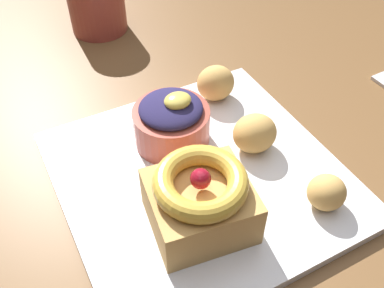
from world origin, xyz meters
TOP-DOWN VIEW (x-y plane):
  - dining_table at (0.00, 0.00)m, footprint 1.23×1.04m
  - front_plate at (-0.03, -0.12)m, footprint 0.30×0.30m
  - cake_slice at (-0.07, -0.18)m, footprint 0.11×0.10m
  - berry_ramekin at (-0.04, -0.06)m, footprint 0.09×0.09m
  - fritter_front at (0.05, -0.02)m, footprint 0.05×0.05m
  - fritter_middle at (0.04, -0.12)m, footprint 0.05×0.05m
  - fritter_back at (0.06, -0.22)m, footprint 0.04×0.04m
  - coffee_mug at (-0.02, 0.24)m, footprint 0.09×0.09m

SIDE VIEW (x-z plane):
  - dining_table at x=0.00m, z-range 0.27..1.00m
  - front_plate at x=-0.03m, z-range 0.73..0.74m
  - fritter_back at x=0.06m, z-range 0.74..0.78m
  - fritter_middle at x=0.04m, z-range 0.74..0.79m
  - fritter_front at x=0.05m, z-range 0.74..0.79m
  - berry_ramekin at x=-0.04m, z-range 0.74..0.81m
  - cake_slice at x=-0.07m, z-range 0.74..0.82m
  - coffee_mug at x=-0.02m, z-range 0.73..0.83m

